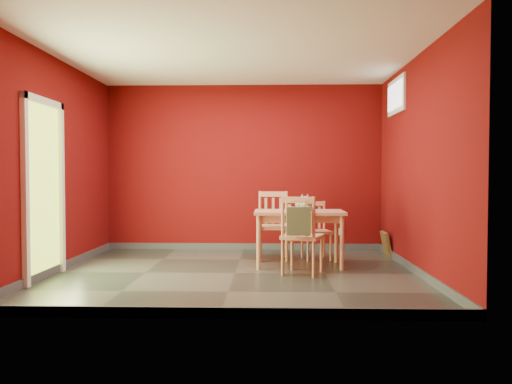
{
  "coord_description": "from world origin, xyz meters",
  "views": [
    {
      "loc": [
        0.45,
        -6.18,
        1.22
      ],
      "look_at": [
        0.25,
        0.45,
        1.0
      ],
      "focal_mm": 35.0,
      "sensor_mm": 36.0,
      "label": 1
    }
  ],
  "objects_px": {
    "chair_far_left": "(273,224)",
    "dining_table": "(299,218)",
    "cat": "(304,202)",
    "picture_frame": "(386,244)",
    "chair_near": "(301,234)",
    "chair_far_right": "(315,230)",
    "tote_bag": "(298,221)"
  },
  "relations": [
    {
      "from": "chair_far_left",
      "to": "chair_far_right",
      "type": "distance_m",
      "value": 0.62
    },
    {
      "from": "chair_far_right",
      "to": "cat",
      "type": "distance_m",
      "value": 0.79
    },
    {
      "from": "dining_table",
      "to": "chair_far_left",
      "type": "height_order",
      "value": "chair_far_left"
    },
    {
      "from": "chair_far_left",
      "to": "tote_bag",
      "type": "xyz_separation_m",
      "value": [
        0.29,
        -1.37,
        0.18
      ]
    },
    {
      "from": "chair_near",
      "to": "cat",
      "type": "bearing_deg",
      "value": 83.34
    },
    {
      "from": "chair_near",
      "to": "picture_frame",
      "type": "bearing_deg",
      "value": 46.28
    },
    {
      "from": "cat",
      "to": "picture_frame",
      "type": "distance_m",
      "value": 1.72
    },
    {
      "from": "chair_far_left",
      "to": "dining_table",
      "type": "bearing_deg",
      "value": -58.52
    },
    {
      "from": "chair_far_right",
      "to": "chair_near",
      "type": "distance_m",
      "value": 1.2
    },
    {
      "from": "chair_near",
      "to": "dining_table",
      "type": "bearing_deg",
      "value": 89.54
    },
    {
      "from": "dining_table",
      "to": "picture_frame",
      "type": "bearing_deg",
      "value": 31.73
    },
    {
      "from": "tote_bag",
      "to": "cat",
      "type": "distance_m",
      "value": 0.79
    },
    {
      "from": "dining_table",
      "to": "tote_bag",
      "type": "bearing_deg",
      "value": -93.85
    },
    {
      "from": "dining_table",
      "to": "picture_frame",
      "type": "distance_m",
      "value": 1.67
    },
    {
      "from": "chair_far_left",
      "to": "chair_far_right",
      "type": "xyz_separation_m",
      "value": [
        0.62,
        0.01,
        -0.08
      ]
    },
    {
      "from": "picture_frame",
      "to": "cat",
      "type": "bearing_deg",
      "value": -145.75
    },
    {
      "from": "chair_near",
      "to": "cat",
      "type": "height_order",
      "value": "cat"
    },
    {
      "from": "chair_near",
      "to": "picture_frame",
      "type": "relative_size",
      "value": 2.62
    },
    {
      "from": "chair_far_left",
      "to": "picture_frame",
      "type": "height_order",
      "value": "chair_far_left"
    },
    {
      "from": "tote_bag",
      "to": "cat",
      "type": "height_order",
      "value": "cat"
    },
    {
      "from": "chair_near",
      "to": "chair_far_right",
      "type": "bearing_deg",
      "value": 76.68
    },
    {
      "from": "chair_far_left",
      "to": "chair_near",
      "type": "relative_size",
      "value": 1.02
    },
    {
      "from": "cat",
      "to": "picture_frame",
      "type": "height_order",
      "value": "cat"
    },
    {
      "from": "dining_table",
      "to": "chair_far_left",
      "type": "xyz_separation_m",
      "value": [
        -0.35,
        0.57,
        -0.15
      ]
    },
    {
      "from": "chair_far_left",
      "to": "chair_near",
      "type": "distance_m",
      "value": 1.21
    },
    {
      "from": "chair_far_right",
      "to": "chair_far_left",
      "type": "bearing_deg",
      "value": -178.98
    },
    {
      "from": "chair_far_left",
      "to": "picture_frame",
      "type": "distance_m",
      "value": 1.76
    },
    {
      "from": "dining_table",
      "to": "chair_far_right",
      "type": "relative_size",
      "value": 1.43
    },
    {
      "from": "chair_far_right",
      "to": "picture_frame",
      "type": "bearing_deg",
      "value": 13.46
    },
    {
      "from": "dining_table",
      "to": "tote_bag",
      "type": "distance_m",
      "value": 0.81
    },
    {
      "from": "chair_far_left",
      "to": "tote_bag",
      "type": "relative_size",
      "value": 2.43
    },
    {
      "from": "cat",
      "to": "chair_near",
      "type": "bearing_deg",
      "value": -115.36
    }
  ]
}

